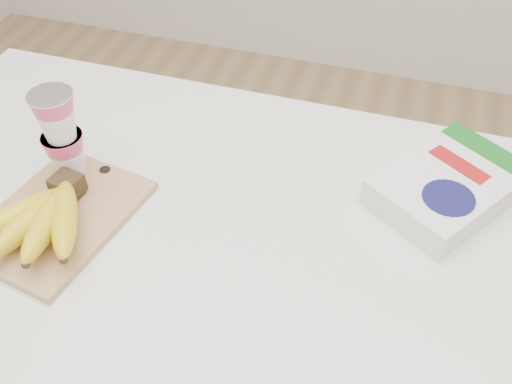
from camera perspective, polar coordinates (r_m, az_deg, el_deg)
table at (r=1.34m, az=-6.65°, el=-15.44°), size 1.19×0.79×0.89m
cutting_board at (r=1.02m, az=-19.07°, el=-2.37°), size 0.25×0.32×0.01m
bananas at (r=0.98m, az=-20.68°, el=-2.35°), size 0.21×0.21×0.07m
yogurt_stack at (r=1.03m, az=-18.96°, el=5.59°), size 0.08×0.08×0.17m
cereal_box at (r=1.04m, az=18.67°, el=0.55°), size 0.29×0.31×0.06m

